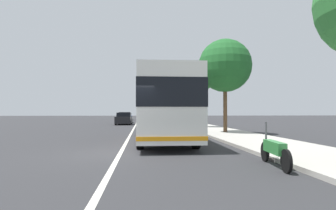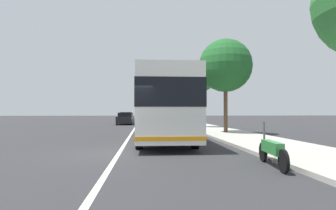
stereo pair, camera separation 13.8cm
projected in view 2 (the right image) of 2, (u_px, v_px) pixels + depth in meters
ground_plane at (119, 154)px, 10.32m from camera, size 220.00×220.00×0.00m
sidewalk_curb at (221, 132)px, 20.84m from camera, size 110.00×3.60×0.14m
lane_divider_line at (132, 133)px, 20.28m from camera, size 110.00×0.16×0.01m
coach_bus at (163, 105)px, 15.02m from camera, size 10.36×2.76×3.44m
motorcycle_by_tree at (272, 150)px, 7.83m from camera, size 2.26×0.38×1.25m
car_far_distant at (126, 118)px, 40.26m from camera, size 4.65×1.85×1.55m
car_ahead_same_lane at (129, 116)px, 54.42m from camera, size 4.38×2.08×1.43m
car_behind_bus at (125, 119)px, 34.44m from camera, size 4.36×1.96×1.49m
roadside_tree_mid_block at (225, 66)px, 19.61m from camera, size 3.77×3.77×6.75m
roadside_tree_far_block at (201, 79)px, 26.52m from camera, size 2.68×2.68×6.18m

